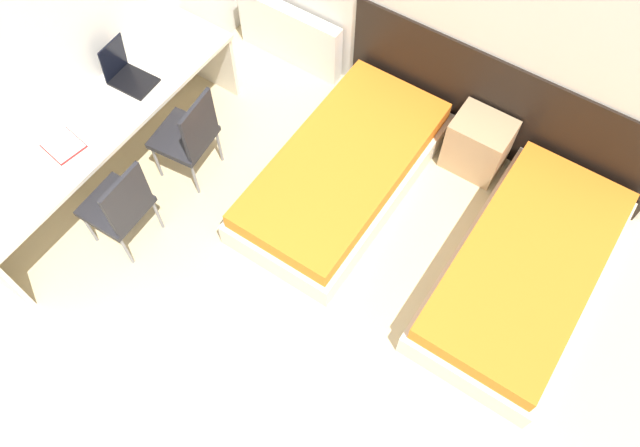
{
  "coord_description": "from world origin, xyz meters",
  "views": [
    {
      "loc": [
        1.22,
        0.27,
        4.33
      ],
      "look_at": [
        0.0,
        2.09,
        0.55
      ],
      "focal_mm": 35.0,
      "sensor_mm": 36.0,
      "label": 1
    }
  ],
  "objects": [
    {
      "name": "wall_left",
      "position": [
        -2.12,
        1.9,
        1.35
      ],
      "size": [
        0.05,
        4.8,
        2.7
      ],
      "color": "silver",
      "rests_on": "ground_plane"
    },
    {
      "name": "chair_near_notebook",
      "position": [
        -1.31,
        1.44,
        0.49
      ],
      "size": [
        0.44,
        0.44,
        0.89
      ],
      "rotation": [
        0.0,
        0.0,
        0.04
      ],
      "color": "#232328",
      "rests_on": "ground_plane"
    },
    {
      "name": "bed_near_door",
      "position": [
        1.36,
        2.77,
        0.19
      ],
      "size": [
        0.99,
        1.98,
        0.39
      ],
      "color": "beige",
      "rests_on": "ground_plane"
    },
    {
      "name": "laptop",
      "position": [
        -1.89,
        2.25,
        0.79
      ],
      "size": [
        0.35,
        0.27,
        0.35
      ],
      "rotation": [
        0.0,
        0.0,
        0.05
      ],
      "color": "black",
      "rests_on": "desk"
    },
    {
      "name": "bed_near_window",
      "position": [
        -0.23,
        2.77,
        0.19
      ],
      "size": [
        0.99,
        1.98,
        0.39
      ],
      "color": "beige",
      "rests_on": "ground_plane"
    },
    {
      "name": "open_notebook",
      "position": [
        -1.84,
        1.51,
        0.73
      ],
      "size": [
        0.3,
        0.27,
        0.02
      ],
      "rotation": [
        0.0,
        0.0,
        -0.15
      ],
      "color": "#B21E1E",
      "rests_on": "desk"
    },
    {
      "name": "desk",
      "position": [
        -1.81,
        1.83,
        0.59
      ],
      "size": [
        0.58,
        2.53,
        0.72
      ],
      "color": "beige",
      "rests_on": "ground_plane"
    },
    {
      "name": "radiator",
      "position": [
        -1.41,
        3.71,
        0.3
      ],
      "size": [
        1.05,
        0.12,
        0.59
      ],
      "color": "silver",
      "rests_on": "ground_plane"
    },
    {
      "name": "chair_near_laptop",
      "position": [
        -1.31,
        2.22,
        0.49
      ],
      "size": [
        0.47,
        0.47,
        0.89
      ],
      "rotation": [
        0.0,
        0.0,
        0.11
      ],
      "color": "#232328",
      "rests_on": "ground_plane"
    },
    {
      "name": "nightstand",
      "position": [
        0.56,
        3.57,
        0.26
      ],
      "size": [
        0.47,
        0.37,
        0.51
      ],
      "color": "tan",
      "rests_on": "ground_plane"
    },
    {
      "name": "headboard_panel",
      "position": [
        0.56,
        3.79,
        0.48
      ],
      "size": [
        2.67,
        0.03,
        0.96
      ],
      "color": "black",
      "rests_on": "ground_plane"
    }
  ]
}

